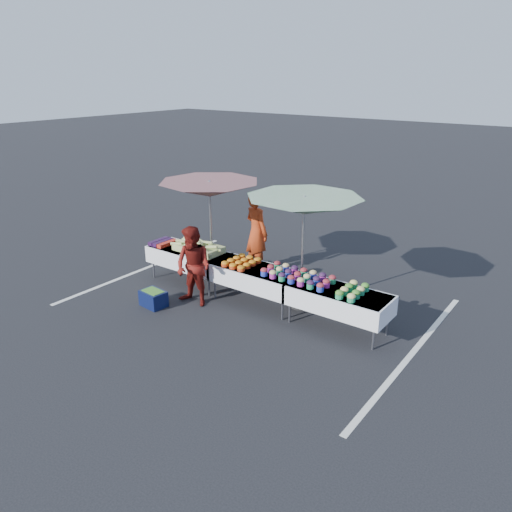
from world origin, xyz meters
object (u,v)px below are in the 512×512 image
Objects in this scene: customer at (193,267)px; storage_bin at (153,298)px; table_right at (338,299)px; umbrella_left at (210,190)px; umbrella_right at (304,207)px; table_center at (256,276)px; table_left at (189,257)px; vendor at (257,232)px.

storage_bin is (-0.59, -0.55, -0.63)m from customer.
table_right is at bearing 27.01° from storage_bin.
umbrella_left is at bearing 171.68° from table_right.
customer is at bearing -146.78° from umbrella_right.
umbrella_left reaches higher than table_center.
table_center is 1.00× the size of table_right.
table_left reaches higher than storage_bin.
table_left is at bearing -171.25° from umbrella_right.
customer is (-0.96, -0.75, 0.21)m from table_center.
umbrella_right is 5.29× the size of storage_bin.
vendor is 2.13m from customer.
customer is (-2.76, -0.75, 0.21)m from table_right.
table_left is 1.64m from vendor.
customer is (0.04, -2.13, -0.14)m from vendor.
vendor is 3.55× the size of storage_bin.
table_center is at bearing -17.36° from umbrella_left.
umbrella_left is (-1.58, 0.49, 1.41)m from table_center.
umbrella_left is 2.38m from umbrella_right.
umbrella_right reaches higher than table_right.
customer is at bearing -164.78° from table_right.
table_center reaches higher than storage_bin.
storage_bin is at bearing -144.08° from umbrella_right.
storage_bin is (-2.35, -1.70, -1.86)m from umbrella_right.
customer is 0.61× the size of umbrella_left.
customer reaches higher than table_left.
vendor is (-2.79, 1.38, 0.35)m from table_right.
umbrella_right is at bearing 170.41° from vendor.
umbrella_right reaches higher than storage_bin.
vendor reaches higher than customer.
vendor is (0.81, 1.38, 0.35)m from table_left.
customer reaches higher than table_right.
umbrella_left is 2.56m from storage_bin.
umbrella_left is at bearing 177.73° from umbrella_right.
table_right is at bearing 0.00° from table_center.
umbrella_left reaches higher than table_left.
umbrella_right is (2.60, 0.40, 1.44)m from table_left.
umbrella_left is at bearing 113.94° from customer.
table_left is 1.39m from storage_bin.
storage_bin is at bearing 97.36° from vendor.
table_left is at bearing 135.64° from customer.
umbrella_right is at bearing 41.70° from storage_bin.
table_center is 0.99× the size of vendor.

